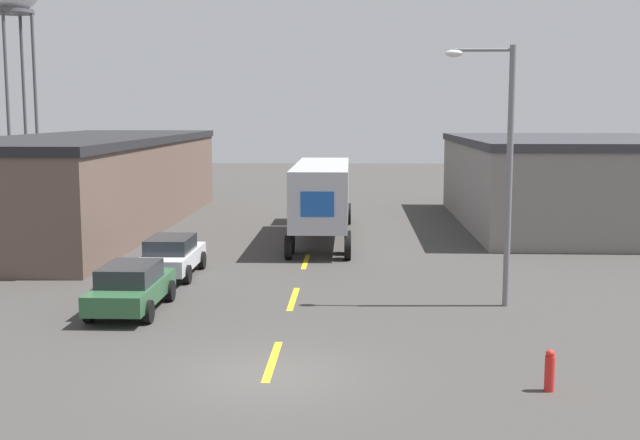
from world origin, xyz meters
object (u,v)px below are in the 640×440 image
at_px(parked_car_left_near, 131,287).
at_px(street_lamp, 502,159).
at_px(semi_truck, 323,192).
at_px(fire_hydrant, 550,370).
at_px(parked_car_left_far, 171,255).

xyz_separation_m(parked_car_left_near, street_lamp, (11.56, 1.27, 3.93)).
distance_m(semi_truck, fire_hydrant, 22.85).
relative_size(parked_car_left_near, fire_hydrant, 4.75).
height_order(parked_car_left_far, street_lamp, street_lamp).
bearing_deg(parked_car_left_near, fire_hydrant, -30.75).
relative_size(semi_truck, parked_car_left_far, 3.08).
distance_m(semi_truck, street_lamp, 15.50).
distance_m(semi_truck, parked_car_left_near, 16.25).
bearing_deg(semi_truck, parked_car_left_far, -119.16).
bearing_deg(parked_car_left_far, semi_truck, 61.22).
xyz_separation_m(street_lamp, fire_hydrant, (-0.27, -7.99, -4.25)).
height_order(street_lamp, fire_hydrant, street_lamp).
relative_size(parked_car_left_near, parked_car_left_far, 1.00).
height_order(parked_car_left_near, fire_hydrant, parked_car_left_near).
xyz_separation_m(parked_car_left_near, fire_hydrant, (11.30, -6.72, -0.32)).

